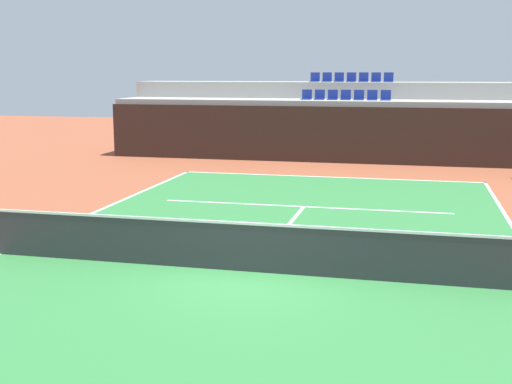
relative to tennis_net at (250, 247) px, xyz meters
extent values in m
plane|color=brown|center=(0.00, 0.00, -0.51)|extent=(80.00, 80.00, 0.00)
cube|color=#2D7238|center=(0.00, 0.00, -0.50)|extent=(11.00, 24.00, 0.01)
cube|color=white|center=(0.00, 11.95, -0.50)|extent=(11.00, 0.10, 0.00)
cube|color=white|center=(-5.45, 0.00, -0.50)|extent=(0.10, 24.00, 0.00)
cube|color=white|center=(0.00, 6.40, -0.50)|extent=(8.26, 0.10, 0.00)
cube|color=white|center=(0.00, 3.20, -0.50)|extent=(0.10, 6.40, 0.00)
cube|color=black|center=(0.00, 15.97, 0.68)|extent=(20.61, 0.30, 2.37)
cube|color=#9E9E99|center=(0.00, 17.32, 0.79)|extent=(20.61, 2.40, 2.59)
cube|color=#9E9E99|center=(0.00, 19.72, 1.16)|extent=(20.61, 2.40, 3.33)
cube|color=navy|center=(-1.72, 17.32, 2.10)|extent=(0.44, 0.44, 0.04)
cube|color=navy|center=(-1.72, 17.52, 2.32)|extent=(0.44, 0.04, 0.40)
cube|color=navy|center=(-1.15, 17.32, 2.10)|extent=(0.44, 0.44, 0.04)
cube|color=navy|center=(-1.15, 17.52, 2.32)|extent=(0.44, 0.04, 0.40)
cube|color=navy|center=(-0.57, 17.32, 2.10)|extent=(0.44, 0.44, 0.04)
cube|color=navy|center=(-0.57, 17.52, 2.32)|extent=(0.44, 0.04, 0.40)
cube|color=navy|center=(0.00, 17.32, 2.10)|extent=(0.44, 0.44, 0.04)
cube|color=navy|center=(0.00, 17.52, 2.32)|extent=(0.44, 0.04, 0.40)
cube|color=navy|center=(0.57, 17.32, 2.10)|extent=(0.44, 0.44, 0.04)
cube|color=navy|center=(0.57, 17.52, 2.32)|extent=(0.44, 0.04, 0.40)
cube|color=navy|center=(1.15, 17.32, 2.10)|extent=(0.44, 0.44, 0.04)
cube|color=navy|center=(1.15, 17.52, 2.32)|extent=(0.44, 0.04, 0.40)
cube|color=navy|center=(1.72, 17.32, 2.10)|extent=(0.44, 0.44, 0.04)
cube|color=navy|center=(1.72, 17.52, 2.32)|extent=(0.44, 0.04, 0.40)
cube|color=navy|center=(-1.72, 19.72, 2.85)|extent=(0.44, 0.44, 0.04)
cube|color=navy|center=(-1.72, 19.92, 3.07)|extent=(0.44, 0.04, 0.40)
cube|color=navy|center=(-1.15, 19.72, 2.85)|extent=(0.44, 0.44, 0.04)
cube|color=navy|center=(-1.15, 19.92, 3.07)|extent=(0.44, 0.04, 0.40)
cube|color=navy|center=(-0.57, 19.72, 2.85)|extent=(0.44, 0.44, 0.04)
cube|color=navy|center=(-0.57, 19.92, 3.07)|extent=(0.44, 0.04, 0.40)
cube|color=navy|center=(0.00, 19.72, 2.85)|extent=(0.44, 0.44, 0.04)
cube|color=navy|center=(0.00, 19.92, 3.07)|extent=(0.44, 0.04, 0.40)
cube|color=navy|center=(0.57, 19.72, 2.85)|extent=(0.44, 0.44, 0.04)
cube|color=navy|center=(0.57, 19.92, 3.07)|extent=(0.44, 0.04, 0.40)
cube|color=navy|center=(1.15, 19.72, 2.85)|extent=(0.44, 0.44, 0.04)
cube|color=navy|center=(1.15, 19.92, 3.07)|extent=(0.44, 0.04, 0.40)
cube|color=navy|center=(1.72, 19.72, 2.85)|extent=(0.44, 0.44, 0.04)
cube|color=navy|center=(1.72, 19.92, 3.07)|extent=(0.44, 0.04, 0.40)
cube|color=#333338|center=(0.00, 0.00, -0.04)|extent=(10.90, 0.02, 0.92)
cube|color=white|center=(0.00, 0.00, 0.45)|extent=(10.90, 0.04, 0.05)
camera|label=1|loc=(2.96, -11.88, 3.29)|focal=46.43mm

